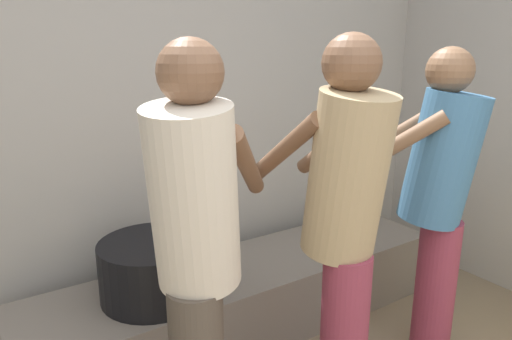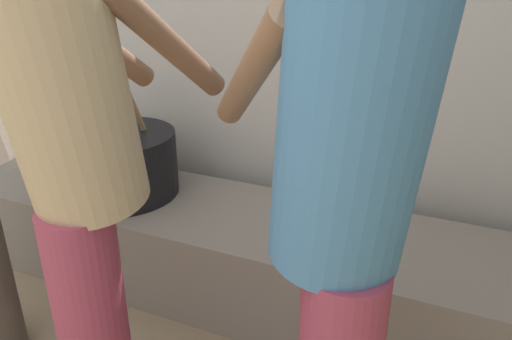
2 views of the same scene
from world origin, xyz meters
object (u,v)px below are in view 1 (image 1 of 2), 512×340
Objects in this scene: cooking_pot_main at (154,269)px; cook_in_tan_shirt at (345,216)px; cook_in_blue_shirt at (438,192)px; cook_in_cream_shirt at (196,245)px.

cook_in_tan_shirt is (0.52, -0.77, 0.41)m from cooking_pot_main.
cook_in_tan_shirt reaches higher than cook_in_blue_shirt.
cook_in_cream_shirt is at bearing 169.72° from cook_in_tan_shirt.
cook_in_blue_shirt is at bearing -30.79° from cooking_pot_main.
cooking_pot_main is at bearing 149.21° from cook_in_blue_shirt.
cook_in_blue_shirt is 0.68m from cook_in_tan_shirt.
cooking_pot_main is 1.45m from cook_in_blue_shirt.
cook_in_cream_shirt is at bearing -96.76° from cooking_pot_main.
cook_in_blue_shirt is 0.98× the size of cook_in_cream_shirt.
cook_in_tan_shirt is (0.60, -0.11, 0.01)m from cook_in_cream_shirt.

